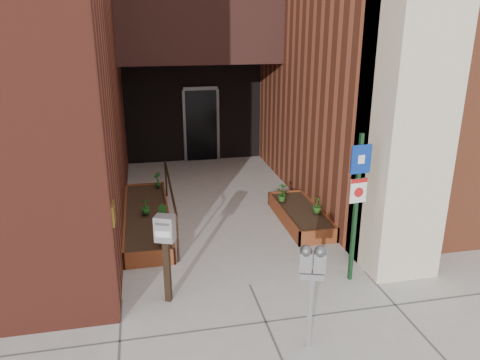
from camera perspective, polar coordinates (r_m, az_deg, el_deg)
ground at (r=7.68m, az=1.19°, el=-12.66°), size 80.00×80.00×0.00m
planter_left at (r=9.87m, az=-11.27°, el=-4.69°), size 0.90×3.60×0.30m
planter_right at (r=9.91m, az=7.34°, el=-4.35°), size 0.80×2.20×0.30m
handrail at (r=9.61m, az=-8.51°, el=-1.24°), size 0.04×3.34×0.90m
parking_meter at (r=5.91m, az=8.78°, el=-10.76°), size 0.34×0.21×1.45m
sign_post at (r=7.40m, az=14.13°, el=-1.61°), size 0.33×0.09×2.45m
payment_dropbox at (r=6.91m, az=-9.07°, el=-7.31°), size 0.33×0.29×1.39m
shrub_left_a at (r=8.30m, az=-9.10°, el=-6.45°), size 0.51×0.51×0.40m
shrub_left_b at (r=9.07m, az=-9.41°, el=-4.25°), size 0.30×0.30×0.39m
shrub_left_c at (r=9.64m, az=-11.45°, el=-3.16°), size 0.25×0.25×0.32m
shrub_left_d at (r=11.09m, az=-10.00°, el=0.02°), size 0.27×0.27×0.37m
shrub_right_a at (r=9.62m, az=9.39°, el=-3.03°), size 0.22×0.22×0.34m
shrub_right_b at (r=10.29m, az=5.23°, el=-1.30°), size 0.26×0.26×0.36m
shrub_right_c at (r=10.15m, az=5.20°, el=-1.80°), size 0.28×0.28×0.30m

